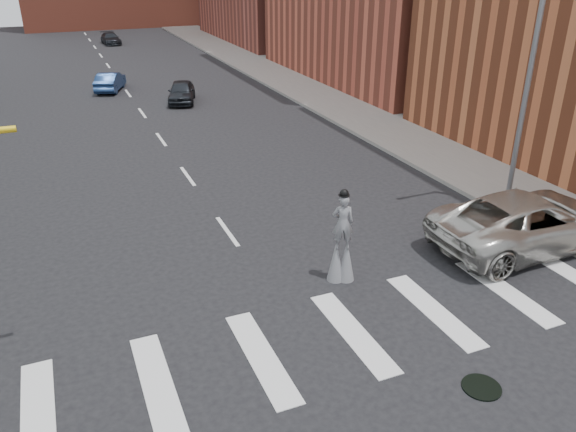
# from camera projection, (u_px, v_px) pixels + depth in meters

# --- Properties ---
(ground_plane) EXTENTS (160.00, 160.00, 0.00)m
(ground_plane) POSITION_uv_depth(u_px,v_px,m) (326.00, 368.00, 13.52)
(ground_plane) COLOR black
(ground_plane) RESTS_ON ground
(sidewalk_right) EXTENTS (5.00, 90.00, 0.18)m
(sidewalk_right) POSITION_uv_depth(u_px,v_px,m) (328.00, 97.00, 38.75)
(sidewalk_right) COLOR gray
(sidewalk_right) RESTS_ON ground
(manhole) EXTENTS (0.90, 0.90, 0.04)m
(manhole) POSITION_uv_depth(u_px,v_px,m) (481.00, 387.00, 12.90)
(manhole) COLOR black
(manhole) RESTS_ON ground
(streetlight) EXTENTS (2.05, 0.20, 9.00)m
(streetlight) POSITION_uv_depth(u_px,v_px,m) (526.00, 81.00, 20.29)
(streetlight) COLOR slate
(streetlight) RESTS_ON ground
(stilt_performer) EXTENTS (0.82, 0.63, 2.99)m
(stilt_performer) POSITION_uv_depth(u_px,v_px,m) (342.00, 245.00, 16.72)
(stilt_performer) COLOR #362015
(stilt_performer) RESTS_ON ground
(suv_crossing) EXTENTS (6.82, 3.17, 1.89)m
(suv_crossing) POSITION_uv_depth(u_px,v_px,m) (528.00, 221.00, 18.79)
(suv_crossing) COLOR #B4B2AA
(suv_crossing) RESTS_ON ground
(car_near) EXTENTS (2.77, 4.43, 1.41)m
(car_near) POSITION_uv_depth(u_px,v_px,m) (182.00, 92.00, 37.55)
(car_near) COLOR black
(car_near) RESTS_ON ground
(car_mid) EXTENTS (2.72, 4.32, 1.35)m
(car_mid) POSITION_uv_depth(u_px,v_px,m) (110.00, 81.00, 40.74)
(car_mid) COLOR navy
(car_mid) RESTS_ON ground
(car_far) EXTENTS (1.99, 4.28, 1.21)m
(car_far) POSITION_uv_depth(u_px,v_px,m) (111.00, 39.00, 62.01)
(car_far) COLOR black
(car_far) RESTS_ON ground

